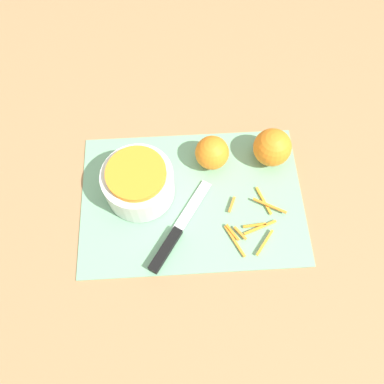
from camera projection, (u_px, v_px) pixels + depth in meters
name	position (u px, v px, depth m)	size (l,w,h in m)	color
ground_plane	(192.00, 199.00, 0.80)	(4.00, 4.00, 0.00)	#9E754C
cutting_board	(192.00, 198.00, 0.80)	(0.47, 0.32, 0.01)	#75AD84
bowl_speckled	(138.00, 182.00, 0.77)	(0.15, 0.15, 0.09)	silver
knife	(172.00, 240.00, 0.75)	(0.14, 0.20, 0.02)	black
orange_left	(212.00, 153.00, 0.80)	(0.07, 0.07, 0.07)	orange
orange_right	(272.00, 147.00, 0.80)	(0.08, 0.08, 0.08)	orange
peel_pile	(253.00, 223.00, 0.77)	(0.13, 0.15, 0.01)	orange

